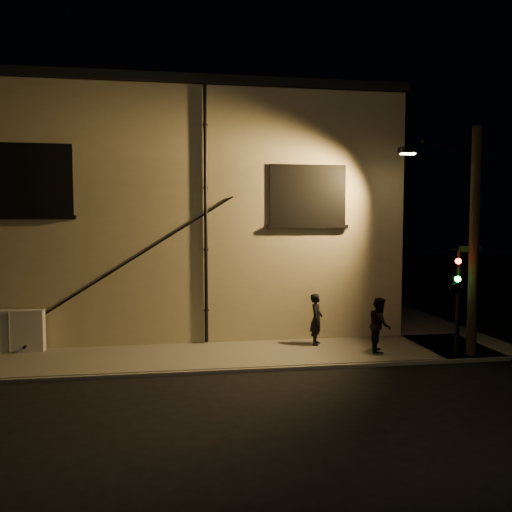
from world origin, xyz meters
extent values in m
plane|color=black|center=(0.00, 0.00, 0.00)|extent=(90.00, 90.00, 0.00)
cube|color=#5F5E56|center=(-3.00, 1.50, 0.06)|extent=(20.00, 3.00, 0.12)
cube|color=#5F5E56|center=(6.50, 8.00, 0.06)|extent=(3.00, 16.00, 0.12)
cube|color=tan|center=(-3.00, 9.00, 4.25)|extent=(16.00, 12.00, 8.50)
cube|color=black|center=(-3.00, 9.00, 8.65)|extent=(16.20, 12.20, 0.30)
cube|color=black|center=(-7.00, 2.98, 5.40)|extent=(2.20, 0.10, 2.20)
cube|color=black|center=(-7.00, 3.00, 5.40)|extent=(1.98, 0.05, 1.98)
cube|color=black|center=(1.60, 2.98, 5.00)|extent=(2.60, 0.10, 2.00)
cube|color=#A5B28C|center=(1.60, 3.00, 5.00)|extent=(2.38, 0.05, 1.78)
cylinder|color=black|center=(-1.80, 2.92, 4.31)|extent=(0.11, 0.11, 8.30)
cylinder|color=black|center=(-4.00, 2.95, 3.00)|extent=(5.96, 0.04, 3.75)
cylinder|color=black|center=(-3.88, 2.95, 3.06)|extent=(5.96, 0.04, 3.75)
cube|color=beige|center=(-7.78, 2.70, 0.76)|extent=(1.95, 0.33, 1.28)
imported|color=black|center=(1.71, 2.20, 0.95)|extent=(0.60, 0.71, 1.66)
imported|color=black|center=(3.39, 1.03, 0.96)|extent=(0.85, 0.97, 1.68)
cylinder|color=black|center=(5.51, 0.30, 1.68)|extent=(0.12, 0.12, 3.13)
imported|color=black|center=(5.29, 0.18, 2.35)|extent=(0.41, 1.89, 0.76)
sphere|color=#FF140C|center=(5.31, 0.00, 2.96)|extent=(0.17, 0.17, 0.17)
sphere|color=#14FF3F|center=(5.31, 0.00, 2.44)|extent=(0.17, 0.17, 0.17)
cube|color=#0C4C1E|center=(5.86, 0.30, 3.29)|extent=(0.70, 0.03, 0.18)
cylinder|color=black|center=(5.93, 0.21, 3.43)|extent=(0.29, 0.29, 6.86)
cylinder|color=black|center=(5.13, 0.76, 6.38)|extent=(1.74, 0.95, 0.10)
cube|color=black|center=(4.33, 1.31, 6.29)|extent=(0.55, 0.28, 0.18)
cube|color=#FFC672|center=(4.33, 1.31, 6.19)|extent=(0.42, 0.20, 0.04)
camera|label=1|loc=(-2.61, -13.30, 4.07)|focal=35.00mm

